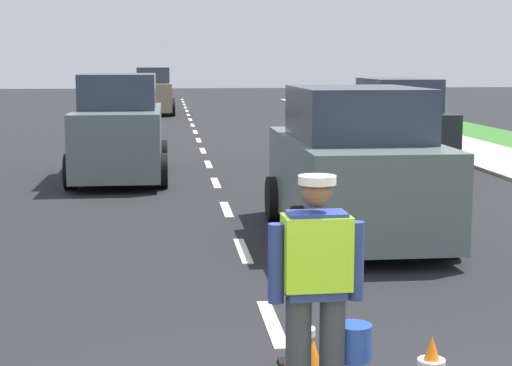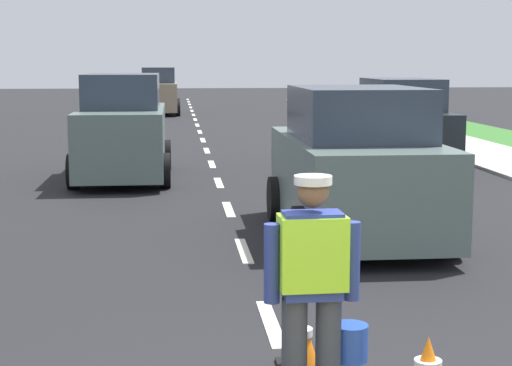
# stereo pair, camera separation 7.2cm
# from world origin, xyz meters

# --- Properties ---
(ground_plane) EXTENTS (96.00, 96.00, 0.00)m
(ground_plane) POSITION_xyz_m (0.00, 21.00, 0.00)
(ground_plane) COLOR black
(lane_center_line) EXTENTS (0.14, 46.40, 0.01)m
(lane_center_line) POSITION_xyz_m (0.00, 25.20, 0.00)
(lane_center_line) COLOR silver
(lane_center_line) RESTS_ON ground
(road_worker) EXTENTS (0.76, 0.39, 1.67)m
(road_worker) POSITION_xyz_m (0.08, 0.76, 0.93)
(road_worker) COLOR #383D4C
(road_worker) RESTS_ON ground
(traffic_cone_near) EXTENTS (0.36, 0.36, 0.52)m
(traffic_cone_near) POSITION_xyz_m (0.10, 1.56, 0.26)
(traffic_cone_near) COLOR black
(traffic_cone_near) RESTS_ON ground
(car_oncoming_lead) EXTENTS (1.95, 4.30, 2.17)m
(car_oncoming_lead) POSITION_xyz_m (-1.93, 12.54, 1.01)
(car_oncoming_lead) COLOR slate
(car_oncoming_lead) RESTS_ON ground
(car_outgoing_ahead) EXTENTS (2.10, 4.17, 2.08)m
(car_outgoing_ahead) POSITION_xyz_m (1.60, 6.39, 0.97)
(car_outgoing_ahead) COLOR slate
(car_outgoing_ahead) RESTS_ON ground
(car_parked_far) EXTENTS (1.86, 4.20, 2.04)m
(car_parked_far) POSITION_xyz_m (4.22, 13.61, 0.94)
(car_parked_far) COLOR black
(car_parked_far) RESTS_ON ground
(car_oncoming_third) EXTENTS (1.89, 3.98, 2.12)m
(car_oncoming_third) POSITION_xyz_m (-1.54, 33.30, 0.99)
(car_oncoming_third) COLOR gray
(car_oncoming_third) RESTS_ON ground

